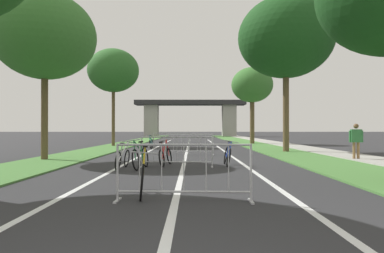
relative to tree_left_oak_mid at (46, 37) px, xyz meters
name	(u,v)px	position (x,y,z in m)	size (l,w,h in m)	color
grass_verge_left	(129,143)	(0.50, 16.08, -5.15)	(2.69, 68.66, 0.05)	#477A38
grass_verge_right	(250,143)	(11.22, 16.08, -5.15)	(2.69, 68.66, 0.05)	#477A38
sidewalk_path_right	(277,143)	(13.59, 16.08, -5.14)	(2.05, 68.66, 0.08)	#9E9B93
lane_stripe_center	(189,149)	(5.86, 7.85, -5.17)	(0.14, 39.72, 0.01)	silver
lane_stripe_right_lane	(223,149)	(8.06, 7.85, -5.17)	(0.14, 39.72, 0.01)	silver
lane_stripe_left_lane	(154,149)	(3.66, 7.85, -5.17)	(0.14, 39.72, 0.01)	silver
overpass_bridge	(192,112)	(5.86, 44.74, -1.04)	(18.80, 3.54, 6.18)	#2D2D30
tree_left_oak_mid	(46,37)	(0.00, 0.00, 0.00)	(4.22, 4.22, 6.98)	brown
tree_left_pine_far	(115,71)	(0.24, 11.53, 0.52)	(3.83, 3.83, 7.34)	brown
tree_right_oak_near	(287,38)	(11.46, 5.00, 1.27)	(5.36, 5.36, 8.74)	brown
tree_right_cypress_far	(253,85)	(11.37, 15.43, -0.09)	(3.58, 3.58, 6.65)	brown
crowd_barrier_nearest	(185,173)	(6.02, -8.15, -4.65)	(2.49, 0.51, 1.05)	#ADADB2
crowd_barrier_second	(178,152)	(5.64, -2.53, -4.65)	(2.49, 0.50, 1.05)	#ADADB2
crowd_barrier_third	(191,144)	(6.03, 3.08, -4.65)	(2.50, 0.54, 1.05)	#ADADB2
crowd_barrier_fourth	(173,141)	(4.77, 8.70, -4.65)	(2.50, 0.58, 1.05)	#ADADB2
bicycle_red_0	(167,156)	(5.21, -2.09, -4.83)	(0.44, 1.69, 0.96)	black
bicycle_blue_1	(229,155)	(7.43, -2.04, -4.81)	(0.51, 1.69, 0.94)	black
bicycle_white_2	(124,158)	(3.88, -3.02, -4.82)	(0.45, 1.67, 0.90)	black
bicycle_green_3	(142,157)	(4.47, -3.04, -4.79)	(0.56, 1.79, 1.00)	black
bicycle_yellow_4	(144,176)	(5.19, -7.60, -4.79)	(0.50, 1.65, 1.00)	black
bicycle_teal_5	(153,144)	(3.52, 8.13, -4.82)	(0.43, 1.65, 0.96)	black
pedestrian_waiting	(358,138)	(12.98, -0.07, -4.24)	(0.55, 0.31, 1.53)	olive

